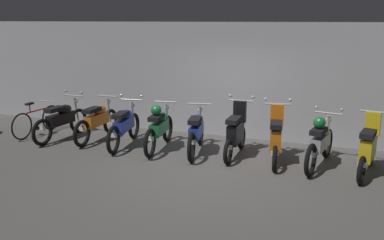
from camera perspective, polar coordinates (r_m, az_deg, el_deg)
The scene contains 12 objects.
ground_plane at distance 8.73m, azimuth 1.82°, elevation -6.07°, with size 80.00×80.00×0.00m, color #565451.
back_wall at distance 10.61m, azimuth 5.95°, elevation 5.41°, with size 16.01×0.30×2.88m, color #ADADB2.
motorbike_slot_0 at distance 10.94m, azimuth -17.43°, elevation 0.07°, with size 0.59×1.95×1.15m.
motorbike_slot_1 at distance 10.62m, azimuth -12.85°, elevation -0.05°, with size 0.56×1.95×1.03m.
motorbike_slot_2 at distance 9.99m, azimuth -9.25°, elevation -0.73°, with size 0.59×1.95×1.15m.
motorbike_slot_3 at distance 9.62m, azimuth -4.51°, elevation -0.95°, with size 0.56×1.95×1.08m.
motorbike_slot_4 at distance 9.36m, azimuth 0.60°, elevation -1.55°, with size 0.61×1.93×1.03m.
motorbike_slot_5 at distance 9.17m, azimuth 6.03°, elevation -1.71°, with size 0.59×1.68×1.29m.
motorbike_slot_6 at distance 8.92m, azimuth 11.40°, elevation -2.35°, with size 0.58×1.68×1.29m.
motorbike_slot_7 at distance 8.84m, azimuth 17.16°, elevation -2.83°, with size 0.62×1.93×1.15m.
motorbike_slot_8 at distance 8.74m, azimuth 22.98°, elevation -3.54°, with size 0.57×1.67×1.18m.
bicycle at distance 11.56m, azimuth -20.45°, elevation -0.14°, with size 0.50×1.73×0.89m.
Camera 1 is at (2.57, -7.80, 2.94)m, focal length 38.96 mm.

